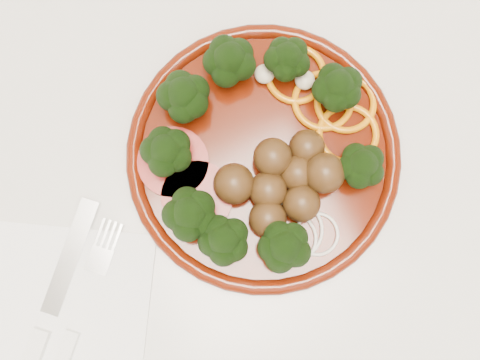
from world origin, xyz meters
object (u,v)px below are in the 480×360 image
napkin (61,314)px  knife (40,336)px  plate (262,155)px  fork (67,349)px

napkin → knife: knife is taller
plate → napkin: size_ratio=1.62×
plate → knife: size_ratio=1.60×
napkin → fork: (-0.01, -0.03, 0.01)m
napkin → fork: size_ratio=1.11×
napkin → knife: size_ratio=0.99×
plate → knife: bearing=-169.8°
napkin → fork: bearing=-103.8°
plate → knife: plate is taller
knife → plate: bearing=-32.6°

